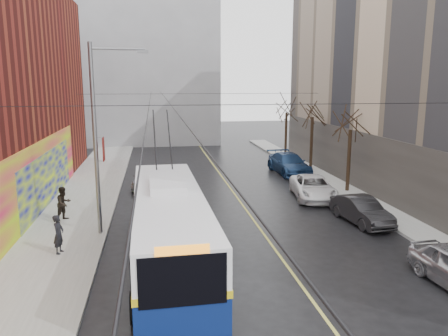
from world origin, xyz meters
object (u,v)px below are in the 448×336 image
(streetlight_pole, at_px, (99,135))
(pedestrian_b, at_px, (64,203))
(parked_car_b, at_px, (361,210))
(trolleybus, at_px, (169,227))
(tree_mid, at_px, (313,107))
(tree_far, at_px, (287,104))
(pedestrian_a, at_px, (59,234))
(parked_car_c, at_px, (313,187))
(tree_near, at_px, (351,118))
(parked_car_d, at_px, (289,164))
(following_car, at_px, (147,177))

(streetlight_pole, bearing_deg, pedestrian_b, 133.59)
(parked_car_b, relative_size, pedestrian_b, 2.34)
(trolleybus, xyz_separation_m, pedestrian_b, (-5.25, 6.42, -0.59))
(tree_mid, relative_size, tree_far, 1.02)
(streetlight_pole, distance_m, pedestrian_a, 4.77)
(parked_car_c, bearing_deg, pedestrian_b, -161.26)
(tree_mid, distance_m, pedestrian_b, 20.81)
(pedestrian_b, bearing_deg, tree_far, -7.60)
(tree_mid, relative_size, pedestrian_b, 3.74)
(tree_far, bearing_deg, pedestrian_a, -126.84)
(streetlight_pole, bearing_deg, tree_near, 21.62)
(streetlight_pole, bearing_deg, parked_car_d, 43.61)
(trolleybus, bearing_deg, parked_car_d, 57.22)
(parked_car_b, bearing_deg, following_car, 132.39)
(tree_far, height_order, pedestrian_a, tree_far)
(streetlight_pole, height_order, pedestrian_b, streetlight_pole)
(streetlight_pole, xyz_separation_m, following_car, (1.92, 9.64, -4.14))
(tree_mid, height_order, tree_far, tree_mid)
(pedestrian_b, bearing_deg, following_car, 7.24)
(streetlight_pole, height_order, pedestrian_a, streetlight_pole)
(tree_near, relative_size, parked_car_b, 1.53)
(trolleybus, bearing_deg, tree_far, 61.89)
(pedestrian_b, bearing_deg, parked_car_d, -19.57)
(streetlight_pole, relative_size, parked_car_b, 2.16)
(pedestrian_a, bearing_deg, tree_mid, -35.57)
(tree_far, bearing_deg, following_car, -141.91)
(tree_mid, bearing_deg, streetlight_pole, -139.35)
(tree_mid, height_order, parked_car_c, tree_mid)
(parked_car_c, height_order, following_car, parked_car_c)
(tree_near, xyz_separation_m, tree_far, (0.00, 14.00, 0.17))
(tree_near, height_order, tree_far, tree_far)
(streetlight_pole, height_order, tree_far, streetlight_pole)
(parked_car_c, relative_size, pedestrian_a, 3.07)
(streetlight_pole, relative_size, tree_near, 1.41)
(parked_car_b, relative_size, parked_car_c, 0.82)
(tree_near, relative_size, pedestrian_a, 3.85)
(parked_car_d, bearing_deg, tree_mid, 9.81)
(tree_near, xyz_separation_m, parked_car_c, (-2.79, -1.02, -4.27))
(trolleybus, xyz_separation_m, parked_car_c, (9.34, 9.04, -0.92))
(streetlight_pole, height_order, tree_near, streetlight_pole)
(parked_car_b, xyz_separation_m, parked_car_c, (-0.73, 5.14, 0.02))
(pedestrian_a, height_order, pedestrian_b, pedestrian_b)
(tree_far, distance_m, parked_car_c, 15.91)
(tree_mid, bearing_deg, tree_near, -90.00)
(pedestrian_a, distance_m, pedestrian_b, 4.71)
(tree_far, distance_m, parked_car_b, 20.75)
(parked_car_b, distance_m, following_car, 14.85)
(tree_mid, height_order, following_car, tree_mid)
(tree_mid, bearing_deg, following_car, -165.73)
(pedestrian_a, xyz_separation_m, pedestrian_b, (-0.67, 4.66, 0.06))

